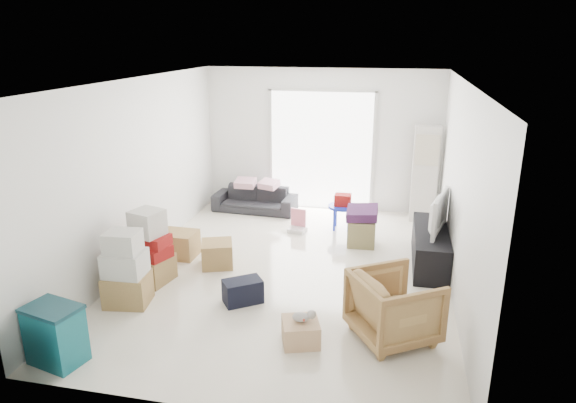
# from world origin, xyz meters

# --- Properties ---
(room_shell) EXTENTS (4.98, 6.48, 3.18)m
(room_shell) POSITION_xyz_m (0.00, 0.00, 1.35)
(room_shell) COLOR white
(room_shell) RESTS_ON ground
(sliding_door) EXTENTS (2.10, 0.04, 2.33)m
(sliding_door) POSITION_xyz_m (0.00, 2.98, 1.24)
(sliding_door) COLOR white
(sliding_door) RESTS_ON room_shell
(ac_tower) EXTENTS (0.45, 0.30, 1.75)m
(ac_tower) POSITION_xyz_m (1.95, 2.65, 0.88)
(ac_tower) COLOR beige
(ac_tower) RESTS_ON room_shell
(tv_console) EXTENTS (0.48, 1.61, 0.54)m
(tv_console) POSITION_xyz_m (2.00, 0.68, 0.27)
(tv_console) COLOR black
(tv_console) RESTS_ON room_shell
(television) EXTENTS (0.79, 1.09, 0.13)m
(television) POSITION_xyz_m (2.00, 0.68, 0.60)
(television) COLOR black
(television) RESTS_ON tv_console
(sofa) EXTENTS (1.62, 0.55, 0.62)m
(sofa) POSITION_xyz_m (-1.21, 2.50, 0.31)
(sofa) COLOR #242529
(sofa) RESTS_ON room_shell
(pillow_left) EXTENTS (0.38, 0.30, 0.12)m
(pillow_left) POSITION_xyz_m (-1.39, 2.50, 0.68)
(pillow_left) COLOR #E2A4BD
(pillow_left) RESTS_ON sofa
(pillow_right) EXTENTS (0.45, 0.41, 0.13)m
(pillow_right) POSITION_xyz_m (-0.92, 2.51, 0.69)
(pillow_right) COLOR #E2A4BD
(pillow_right) RESTS_ON sofa
(armchair) EXTENTS (1.11, 1.12, 0.86)m
(armchair) POSITION_xyz_m (1.51, -1.45, 0.43)
(armchair) COLOR tan
(armchair) RESTS_ON room_shell
(storage_bins) EXTENTS (0.64, 0.51, 0.64)m
(storage_bins) POSITION_xyz_m (-1.90, -2.64, 0.32)
(storage_bins) COLOR #105F6C
(storage_bins) RESTS_ON room_shell
(box_stack_a) EXTENTS (0.59, 0.52, 0.98)m
(box_stack_a) POSITION_xyz_m (-1.80, -1.36, 0.44)
(box_stack_a) COLOR #AB864D
(box_stack_a) RESTS_ON room_shell
(box_stack_b) EXTENTS (0.65, 0.60, 1.03)m
(box_stack_b) POSITION_xyz_m (-1.80, -0.70, 0.45)
(box_stack_b) COLOR #AB864D
(box_stack_b) RESTS_ON room_shell
(box_stack_c) EXTENTS (0.55, 0.46, 0.39)m
(box_stack_c) POSITION_xyz_m (-1.77, 0.17, 0.20)
(box_stack_c) COLOR #AB864D
(box_stack_c) RESTS_ON room_shell
(loose_box) EXTENTS (0.57, 0.57, 0.37)m
(loose_box) POSITION_xyz_m (-1.07, -0.04, 0.19)
(loose_box) COLOR #AB864D
(loose_box) RESTS_ON room_shell
(duffel_bag) EXTENTS (0.56, 0.51, 0.31)m
(duffel_bag) POSITION_xyz_m (-0.38, -1.02, 0.15)
(duffel_bag) COLOR black
(duffel_bag) RESTS_ON room_shell
(ottoman) EXTENTS (0.46, 0.46, 0.44)m
(ottoman) POSITION_xyz_m (0.95, 1.21, 0.22)
(ottoman) COLOR olive
(ottoman) RESTS_ON room_shell
(blanket) EXTENTS (0.49, 0.49, 0.14)m
(blanket) POSITION_xyz_m (0.95, 1.21, 0.51)
(blanket) COLOR #481F4D
(blanket) RESTS_ON ottoman
(kids_table) EXTENTS (0.51, 0.51, 0.64)m
(kids_table) POSITION_xyz_m (0.56, 1.87, 0.45)
(kids_table) COLOR #1428C0
(kids_table) RESTS_ON room_shell
(toy_walker) EXTENTS (0.33, 0.30, 0.39)m
(toy_walker) POSITION_xyz_m (-0.18, 1.60, 0.11)
(toy_walker) COLOR silver
(toy_walker) RESTS_ON room_shell
(wood_crate) EXTENTS (0.50, 0.50, 0.26)m
(wood_crate) POSITION_xyz_m (0.51, -1.76, 0.13)
(wood_crate) COLOR tan
(wood_crate) RESTS_ON room_shell
(plush_bunny) EXTENTS (0.26, 0.15, 0.13)m
(plush_bunny) POSITION_xyz_m (0.54, -1.75, 0.32)
(plush_bunny) COLOR #B2ADA8
(plush_bunny) RESTS_ON wood_crate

